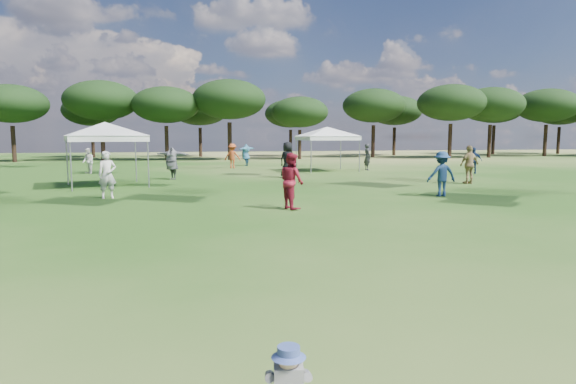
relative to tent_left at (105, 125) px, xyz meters
name	(u,v)px	position (x,y,z in m)	size (l,w,h in m)	color
tree_line	(217,104)	(6.94, 26.65, 2.71)	(108.78, 17.63, 7.77)	black
tent_left	(105,125)	(0.00, 0.00, 0.00)	(6.33, 6.33, 3.14)	gray
tent_right	(327,129)	(12.37, 6.95, -0.02)	(6.73, 6.73, 3.13)	gray
toddler	(288,383)	(4.04, -19.12, -2.46)	(0.41, 0.44, 0.57)	black
festival_crowd	(197,163)	(4.04, 2.52, -1.85)	(30.04, 23.69, 1.93)	#A5411B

